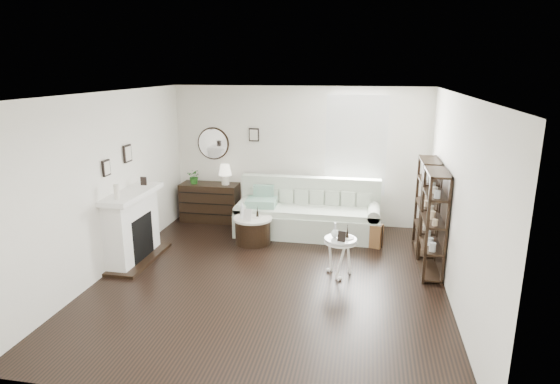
% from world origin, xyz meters
% --- Properties ---
extents(room, '(5.50, 5.50, 5.50)m').
position_xyz_m(room, '(0.73, 2.70, 1.60)').
color(room, black).
rests_on(room, ground).
extents(fireplace, '(0.50, 1.40, 1.84)m').
position_xyz_m(fireplace, '(-2.32, 0.30, 0.54)').
color(fireplace, white).
rests_on(fireplace, ground).
extents(shelf_unit_far, '(0.30, 0.80, 1.60)m').
position_xyz_m(shelf_unit_far, '(2.33, 1.55, 0.80)').
color(shelf_unit_far, black).
rests_on(shelf_unit_far, ground).
extents(shelf_unit_near, '(0.30, 0.80, 1.60)m').
position_xyz_m(shelf_unit_near, '(2.33, 0.65, 0.80)').
color(shelf_unit_near, black).
rests_on(shelf_unit_near, ground).
extents(sofa, '(2.65, 0.92, 1.03)m').
position_xyz_m(sofa, '(0.28, 2.08, 0.34)').
color(sofa, '#A9B4A0').
rests_on(sofa, ground).
extents(quilt, '(0.58, 0.48, 0.14)m').
position_xyz_m(quilt, '(-0.59, 1.95, 0.60)').
color(quilt, '#227E53').
rests_on(quilt, sofa).
extents(suitcase, '(0.64, 0.38, 0.41)m').
position_xyz_m(suitcase, '(1.34, 1.67, 0.20)').
color(suitcase, brown).
rests_on(suitcase, ground).
extents(dresser, '(1.16, 0.50, 0.77)m').
position_xyz_m(dresser, '(-1.77, 2.47, 0.39)').
color(dresser, black).
rests_on(dresser, ground).
extents(table_lamp, '(0.28, 0.28, 0.41)m').
position_xyz_m(table_lamp, '(-1.44, 2.47, 0.98)').
color(table_lamp, beige).
rests_on(table_lamp, dresser).
extents(potted_plant, '(0.28, 0.24, 0.30)m').
position_xyz_m(potted_plant, '(-2.06, 2.42, 0.92)').
color(potted_plant, '#205A19').
rests_on(potted_plant, dresser).
extents(drum_table, '(0.68, 0.68, 0.47)m').
position_xyz_m(drum_table, '(-0.62, 1.40, 0.24)').
color(drum_table, black).
rests_on(drum_table, ground).
extents(pedestal_table, '(0.49, 0.49, 0.59)m').
position_xyz_m(pedestal_table, '(0.99, 0.34, 0.54)').
color(pedestal_table, silver).
rests_on(pedestal_table, ground).
extents(eiffel_drum, '(0.15, 0.15, 0.20)m').
position_xyz_m(eiffel_drum, '(-0.54, 1.45, 0.57)').
color(eiffel_drum, black).
rests_on(eiffel_drum, drum_table).
extents(bottle_drum, '(0.07, 0.07, 0.29)m').
position_xyz_m(bottle_drum, '(-0.79, 1.32, 0.62)').
color(bottle_drum, silver).
rests_on(bottle_drum, drum_table).
extents(card_frame_drum, '(0.17, 0.09, 0.21)m').
position_xyz_m(card_frame_drum, '(-0.66, 1.23, 0.58)').
color(card_frame_drum, silver).
rests_on(card_frame_drum, drum_table).
extents(eiffel_ped, '(0.14, 0.14, 0.19)m').
position_xyz_m(eiffel_ped, '(1.08, 0.37, 0.68)').
color(eiffel_ped, black).
rests_on(eiffel_ped, pedestal_table).
extents(flask_ped, '(0.12, 0.12, 0.23)m').
position_xyz_m(flask_ped, '(0.90, 0.36, 0.70)').
color(flask_ped, silver).
rests_on(flask_ped, pedestal_table).
extents(card_frame_ped, '(0.13, 0.08, 0.16)m').
position_xyz_m(card_frame_ped, '(1.01, 0.21, 0.67)').
color(card_frame_ped, black).
rests_on(card_frame_ped, pedestal_table).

